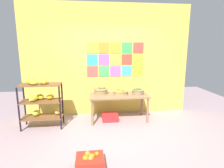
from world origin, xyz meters
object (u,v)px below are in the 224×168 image
display_table (119,98)px  fruit_basket_centre (138,91)px  orange_crate_foreground (90,162)px  fruit_basket_right (120,92)px  banana_shelf_unit (41,98)px  produce_crate_under_table (110,117)px  fruit_basket_left (101,91)px

display_table → fruit_basket_centre: (0.49, -0.01, 0.16)m
orange_crate_foreground → display_table: bearing=68.1°
fruit_basket_centre → fruit_basket_right: bearing=175.2°
orange_crate_foreground → fruit_basket_right: bearing=67.2°
banana_shelf_unit → produce_crate_under_table: size_ratio=2.94×
fruit_basket_left → produce_crate_under_table: bearing=-38.1°
fruit_basket_centre → fruit_basket_left: size_ratio=0.86×
display_table → fruit_basket_centre: bearing=-1.6°
banana_shelf_unit → fruit_basket_left: size_ratio=3.25×
fruit_basket_left → orange_crate_foreground: (-0.30, -2.02, -0.65)m
display_table → fruit_basket_right: (0.04, 0.02, 0.15)m
banana_shelf_unit → orange_crate_foreground: (1.10, -1.65, -0.61)m
fruit_basket_centre → produce_crate_under_table: size_ratio=0.78×
banana_shelf_unit → fruit_basket_centre: bearing=4.7°
fruit_basket_centre → fruit_basket_left: fruit_basket_centre is taller
display_table → fruit_basket_centre: 0.51m
banana_shelf_unit → fruit_basket_centre: 2.34m
fruit_basket_right → orange_crate_foreground: (-0.79, -1.88, -0.63)m
fruit_basket_right → orange_crate_foreground: size_ratio=0.89×
fruit_basket_right → fruit_basket_left: size_ratio=1.06×
fruit_basket_right → fruit_basket_left: bearing=164.3°
fruit_basket_centre → fruit_basket_left: bearing=169.4°
banana_shelf_unit → fruit_basket_right: (1.89, 0.23, 0.03)m
fruit_basket_right → produce_crate_under_table: bearing=-173.4°
fruit_basket_centre → banana_shelf_unit: bearing=-175.3°
display_table → orange_crate_foreground: display_table is taller
fruit_basket_left → produce_crate_under_table: (0.22, -0.17, -0.67)m
banana_shelf_unit → fruit_basket_left: (1.40, 0.37, 0.04)m
banana_shelf_unit → display_table: (1.85, 0.20, -0.12)m
display_table → fruit_basket_left: (-0.45, 0.16, 0.16)m
fruit_basket_centre → orange_crate_foreground: size_ratio=0.72×
banana_shelf_unit → fruit_basket_left: 1.45m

